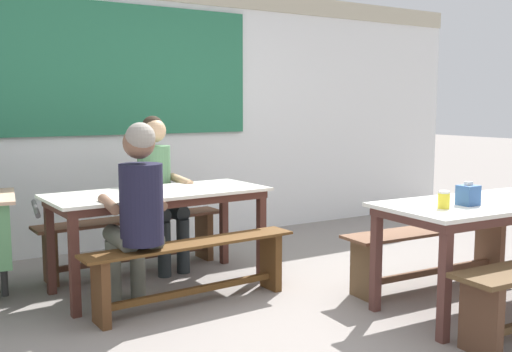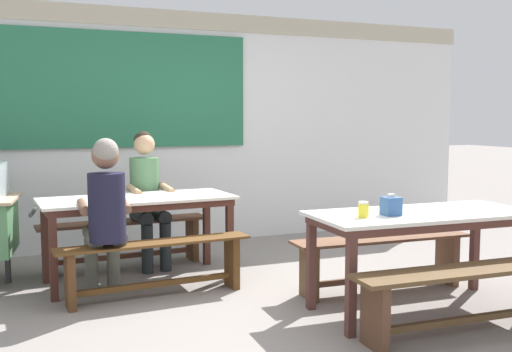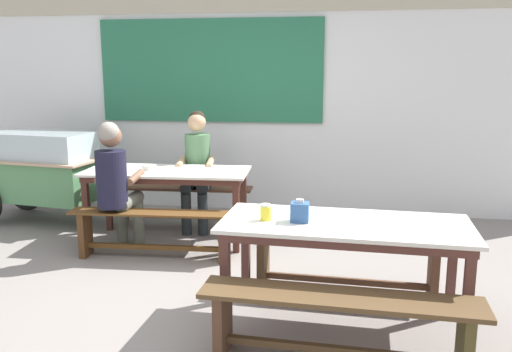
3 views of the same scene
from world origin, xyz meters
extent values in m
plane|color=gray|center=(0.00, 0.00, 0.00)|extent=(40.00, 40.00, 0.00)
cube|color=silver|center=(0.00, 2.68, 1.22)|extent=(7.57, 0.12, 2.45)
cube|color=#296E4D|center=(-0.71, 2.59, 1.75)|extent=(2.80, 0.03, 1.25)
cube|color=#B6AE96|center=(0.00, 2.70, 2.55)|extent=(7.57, 0.20, 0.20)
cube|color=silver|center=(-0.84, 1.22, 0.74)|extent=(1.71, 0.79, 0.02)
cube|color=#4D2922|center=(-0.84, 1.22, 0.70)|extent=(1.63, 0.73, 0.06)
cube|color=#4D2922|center=(-0.10, 1.55, 0.34)|extent=(0.06, 0.06, 0.67)
cube|color=#4D2922|center=(-0.07, 0.97, 0.34)|extent=(0.06, 0.06, 0.67)
cube|color=#4D2922|center=(-1.61, 1.47, 0.34)|extent=(0.06, 0.06, 0.67)
cube|color=#4D2922|center=(-1.58, 0.89, 0.34)|extent=(0.06, 0.06, 0.67)
cube|color=white|center=(0.96, -0.41, 0.74)|extent=(1.72, 0.81, 0.03)
cube|color=#55312B|center=(0.96, -0.41, 0.70)|extent=(1.63, 0.75, 0.06)
cube|color=#55312B|center=(1.74, -0.13, 0.33)|extent=(0.06, 0.06, 0.67)
cube|color=#55312B|center=(1.71, -0.75, 0.33)|extent=(0.06, 0.06, 0.67)
cube|color=#55312B|center=(0.22, -0.07, 0.33)|extent=(0.06, 0.06, 0.67)
cube|color=#55312B|center=(0.19, -0.68, 0.33)|extent=(0.06, 0.06, 0.67)
cube|color=brown|center=(-0.87, 1.76, 0.45)|extent=(1.64, 0.37, 0.02)
cube|color=brown|center=(-0.17, 1.80, 0.22)|extent=(0.07, 0.24, 0.43)
cube|color=brown|center=(-1.56, 1.72, 0.22)|extent=(0.07, 0.24, 0.43)
cube|color=brown|center=(-0.87, 1.76, 0.11)|extent=(1.35, 0.12, 0.04)
cube|color=#563618|center=(-0.81, 0.68, 0.45)|extent=(1.60, 0.33, 0.02)
cube|color=#553518|center=(-0.14, 0.71, 0.22)|extent=(0.07, 0.21, 0.44)
cube|color=#52321B|center=(-1.48, 0.64, 0.22)|extent=(0.07, 0.21, 0.44)
cube|color=#563618|center=(-0.81, 0.68, 0.11)|extent=(1.30, 0.12, 0.04)
cube|color=brown|center=(0.99, 0.13, 0.45)|extent=(1.59, 0.38, 0.02)
cube|color=brown|center=(1.66, 0.10, 0.22)|extent=(0.07, 0.26, 0.44)
cube|color=brown|center=(0.32, 0.16, 0.22)|extent=(0.07, 0.26, 0.44)
cube|color=brown|center=(0.99, 0.13, 0.11)|extent=(1.30, 0.10, 0.04)
cube|color=brown|center=(0.94, -0.95, 0.44)|extent=(1.69, 0.39, 0.03)
cube|color=#4E4322|center=(1.66, -0.98, 0.21)|extent=(0.07, 0.27, 0.43)
cube|color=brown|center=(0.22, -0.92, 0.21)|extent=(0.07, 0.27, 0.43)
cube|color=brown|center=(0.94, -0.95, 0.11)|extent=(1.40, 0.11, 0.04)
cube|color=#548E59|center=(-2.50, 1.68, 0.51)|extent=(1.37, 0.84, 0.46)
cube|color=silver|center=(-2.50, 1.68, 0.90)|extent=(1.23, 0.76, 0.32)
cube|color=tan|center=(-2.50, 1.68, 0.75)|extent=(1.46, 0.93, 0.02)
cylinder|color=black|center=(-3.03, 2.13, 0.28)|extent=(0.55, 0.13, 0.55)
cylinder|color=#333333|center=(-1.92, 1.60, 0.14)|extent=(0.05, 0.05, 0.28)
cylinder|color=#3F3F3F|center=(-1.68, 1.57, 0.65)|extent=(0.13, 0.67, 0.04)
cylinder|color=#5F6357|center=(-1.09, 1.03, 0.23)|extent=(0.11, 0.11, 0.46)
cylinder|color=#5F6357|center=(-1.27, 1.03, 0.23)|extent=(0.11, 0.11, 0.46)
cylinder|color=#5F6357|center=(-1.10, 0.84, 0.51)|extent=(0.14, 0.42, 0.13)
cylinder|color=#5F6357|center=(-1.28, 0.84, 0.51)|extent=(0.14, 0.42, 0.13)
cylinder|color=black|center=(-1.19, 0.66, 0.77)|extent=(0.29, 0.29, 0.53)
sphere|color=brown|center=(-1.19, 0.68, 1.17)|extent=(0.21, 0.21, 0.21)
sphere|color=gray|center=(-1.19, 0.65, 1.21)|extent=(0.19, 0.19, 0.19)
cylinder|color=brown|center=(-1.02, 0.83, 0.75)|extent=(0.07, 0.31, 0.11)
cylinder|color=brown|center=(-1.35, 0.84, 0.75)|extent=(0.07, 0.31, 0.10)
cylinder|color=#22282B|center=(-0.71, 1.45, 0.23)|extent=(0.11, 0.11, 0.46)
cylinder|color=#22282B|center=(-0.53, 1.47, 0.23)|extent=(0.11, 0.11, 0.46)
cylinder|color=#22282B|center=(-0.73, 1.61, 0.51)|extent=(0.17, 0.37, 0.13)
cylinder|color=#22282B|center=(-0.55, 1.63, 0.51)|extent=(0.17, 0.37, 0.13)
cylinder|color=#507C53|center=(-0.66, 1.77, 0.78)|extent=(0.28, 0.28, 0.57)
sphere|color=tan|center=(-0.66, 1.75, 1.20)|extent=(0.20, 0.20, 0.20)
sphere|color=#2D2319|center=(-0.66, 1.78, 1.23)|extent=(0.19, 0.19, 0.19)
cylinder|color=tan|center=(-0.80, 1.58, 0.77)|extent=(0.10, 0.31, 0.10)
cylinder|color=tan|center=(-0.48, 1.61, 0.77)|extent=(0.11, 0.31, 0.10)
cube|color=#325892|center=(0.66, -0.45, 0.82)|extent=(0.12, 0.11, 0.13)
cube|color=white|center=(0.66, -0.45, 0.90)|extent=(0.05, 0.03, 0.02)
cylinder|color=yellow|center=(0.43, -0.45, 0.80)|extent=(0.07, 0.07, 0.10)
cylinder|color=white|center=(0.43, -0.45, 0.86)|extent=(0.07, 0.07, 0.02)
cylinder|color=silver|center=(-1.02, 1.20, 0.78)|extent=(0.15, 0.15, 0.05)
camera|label=1|loc=(-2.51, -2.96, 1.41)|focal=40.86mm
camera|label=2|loc=(-1.86, -3.99, 1.47)|focal=41.68mm
camera|label=3|loc=(0.92, -3.93, 1.77)|focal=37.24mm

